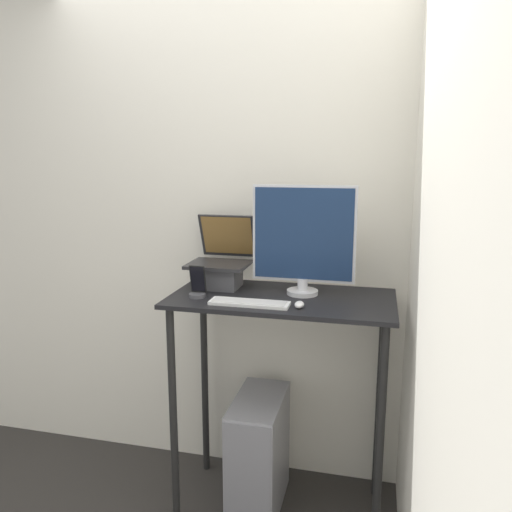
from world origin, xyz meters
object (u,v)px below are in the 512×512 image
at_px(laptop, 220,268).
at_px(keyboard, 249,303).
at_px(computer_tower, 259,453).
at_px(monitor, 303,240).
at_px(mouse, 299,305).
at_px(cell_phone, 198,287).

xyz_separation_m(laptop, keyboard, (0.21, -0.27, -0.08)).
height_order(keyboard, computer_tower, keyboard).
distance_m(monitor, keyboard, 0.38).
bearing_deg(monitor, computer_tower, -159.44).
relative_size(laptop, keyboard, 0.98).
distance_m(mouse, cell_phone, 0.47).
bearing_deg(cell_phone, mouse, -6.97).
xyz_separation_m(mouse, cell_phone, (-0.47, 0.06, 0.03)).
relative_size(keyboard, computer_tower, 0.60).
xyz_separation_m(monitor, computer_tower, (-0.19, -0.07, -1.04)).
relative_size(monitor, keyboard, 1.45).
bearing_deg(keyboard, monitor, 48.54).
bearing_deg(keyboard, mouse, 1.61).
height_order(monitor, keyboard, monitor).
relative_size(monitor, mouse, 7.95).
height_order(laptop, keyboard, laptop).
bearing_deg(computer_tower, laptop, 151.76).
distance_m(keyboard, computer_tower, 0.81).
bearing_deg(computer_tower, mouse, -34.57).
bearing_deg(cell_phone, computer_tower, 18.17).
bearing_deg(keyboard, cell_phone, 166.10).
relative_size(keyboard, mouse, 5.48).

